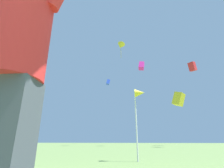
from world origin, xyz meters
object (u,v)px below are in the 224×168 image
object	(u,v)px
kite_flyer_person	(15,62)
distant_kite_magenta_high_right	(141,66)
distant_kite_yellow_low_right	(179,99)
distant_kite_red_mid_left	(192,67)
distant_kite_yellow_low_left	(121,46)
distant_kite_blue_far_center	(108,82)
marker_flag	(139,98)

from	to	relation	value
kite_flyer_person	distant_kite_magenta_high_right	distance (m)	20.86
distant_kite_yellow_low_right	distant_kite_red_mid_left	xyz separation A→B (m)	(3.95, 7.56, 6.53)
distant_kite_yellow_low_left	distant_kite_yellow_low_right	bearing A→B (deg)	-34.01
distant_kite_blue_far_center	distant_kite_magenta_high_right	distance (m)	17.62
distant_kite_yellow_low_right	distant_kite_yellow_low_left	distance (m)	11.74
distant_kite_blue_far_center	distant_kite_red_mid_left	world-z (taller)	distant_kite_blue_far_center
kite_flyer_person	distant_kite_red_mid_left	distance (m)	26.59
distant_kite_yellow_low_right	distant_kite_red_mid_left	distance (m)	10.75
distant_kite_magenta_high_right	distant_kite_yellow_low_left	bearing A→B (deg)	160.56
distant_kite_yellow_low_left	marker_flag	distance (m)	20.02
distant_kite_blue_far_center	distant_kite_yellow_low_right	xyz separation A→B (m)	(11.23, -18.44, -9.02)
distant_kite_magenta_high_right	distant_kite_yellow_low_left	size ratio (longest dim) A/B	0.49
kite_flyer_person	distant_kite_red_mid_left	bearing A→B (deg)	71.44
distant_kite_yellow_low_right	distant_kite_yellow_low_left	size ratio (longest dim) A/B	0.58
distant_kite_yellow_low_right	distant_kite_red_mid_left	bearing A→B (deg)	62.41
distant_kite_blue_far_center	distant_kite_red_mid_left	size ratio (longest dim) A/B	0.94
kite_flyer_person	marker_flag	bearing A→B (deg)	82.00
kite_flyer_person	distant_kite_yellow_low_right	bearing A→B (deg)	76.16
distant_kite_yellow_low_left	marker_flag	size ratio (longest dim) A/B	1.31
marker_flag	distant_kite_blue_far_center	bearing A→B (deg)	104.62
distant_kite_yellow_low_right	marker_flag	bearing A→B (deg)	-105.76
distant_kite_blue_far_center	distant_kite_magenta_high_right	size ratio (longest dim) A/B	1.08
distant_kite_blue_far_center	distant_kite_yellow_low_left	world-z (taller)	distant_kite_yellow_low_left
kite_flyer_person	distant_kite_yellow_low_right	size ratio (longest dim) A/B	1.29
kite_flyer_person	distant_kite_yellow_low_left	world-z (taller)	distant_kite_yellow_low_left
distant_kite_yellow_low_right	distant_kite_yellow_low_left	xyz separation A→B (m)	(-6.09, 4.11, 9.15)
kite_flyer_person	distant_kite_magenta_high_right	bearing A→B (deg)	88.31
kite_flyer_person	distant_kite_magenta_high_right	xyz separation A→B (m)	(0.56, 18.95, 8.70)
distant_kite_yellow_low_right	marker_flag	distance (m)	12.56
distant_kite_blue_far_center	kite_flyer_person	bearing A→B (deg)	-77.91
distant_kite_blue_far_center	distant_kite_yellow_low_left	distance (m)	15.22
distant_kite_yellow_low_left	distant_kite_red_mid_left	size ratio (longest dim) A/B	1.78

